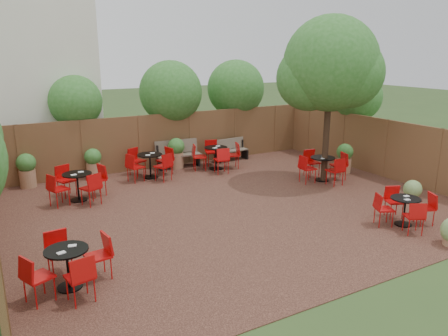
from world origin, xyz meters
TOP-DOWN VIEW (x-y plane):
  - ground at (0.00, 0.00)m, footprint 80.00×80.00m
  - courtyard_paving at (0.00, 0.00)m, footprint 12.00×10.00m
  - fence_back at (0.00, 5.00)m, footprint 12.00×0.08m
  - fence_right at (6.00, 0.00)m, footprint 0.08×10.00m
  - neighbour_building at (-4.50, 8.00)m, footprint 5.00×4.00m
  - overhang_foliage at (-1.20, 3.13)m, footprint 15.28×10.56m
  - courtyard_tree at (3.80, 0.55)m, footprint 3.03×2.98m
  - park_bench_left at (0.31, 4.63)m, footprint 1.67×0.64m
  - park_bench_right at (2.57, 4.62)m, footprint 1.41×0.56m
  - bistro_tables at (-0.36, 1.25)m, footprint 10.36×8.71m
  - planters at (-0.62, 3.79)m, footprint 10.58×4.29m

SIDE VIEW (x-z plane):
  - ground at x=0.00m, z-range 0.00..0.00m
  - courtyard_paving at x=0.00m, z-range 0.00..0.02m
  - park_bench_right at x=2.57m, z-range 0.03..0.89m
  - bistro_tables at x=-0.36m, z-range 0.01..0.96m
  - park_bench_left at x=0.31m, z-range 0.03..1.05m
  - planters at x=-0.62m, z-range 0.04..1.17m
  - fence_back at x=0.00m, z-range 0.00..2.00m
  - fence_right at x=6.00m, z-range 0.00..2.00m
  - overhang_foliage at x=-1.20m, z-range 1.45..3.83m
  - courtyard_tree at x=3.80m, z-range 1.03..6.35m
  - neighbour_building at x=-4.50m, z-range 0.00..8.00m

